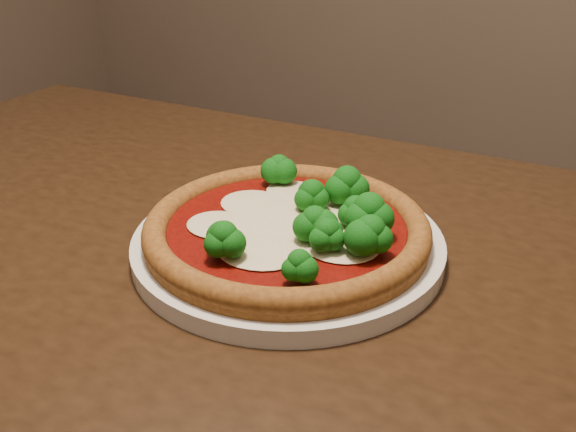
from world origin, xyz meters
The scene contains 3 objects.
dining_table centered at (0.12, 0.00, 0.66)m, with size 1.30×0.89×0.75m.
plate centered at (0.14, 0.07, 0.76)m, with size 0.30×0.30×0.02m, color silver.
pizza centered at (0.15, 0.07, 0.78)m, with size 0.28×0.28×0.06m.
Camera 1 is at (0.41, -0.41, 1.07)m, focal length 40.00 mm.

